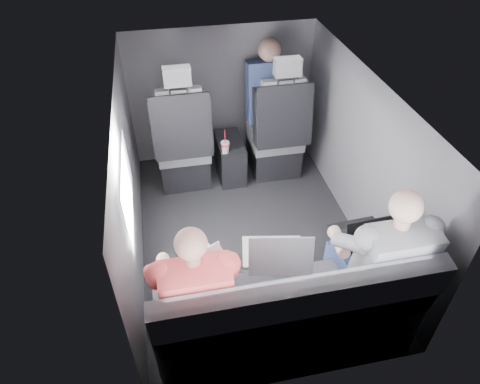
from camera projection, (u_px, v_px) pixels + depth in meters
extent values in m
plane|color=black|center=(249.00, 235.00, 3.67)|extent=(2.60, 2.60, 0.00)
plane|color=#B2B2AD|center=(252.00, 89.00, 2.81)|extent=(2.60, 2.60, 0.00)
cube|color=#56565B|center=(130.00, 186.00, 3.10)|extent=(0.02, 2.60, 1.35)
cube|color=#56565B|center=(361.00, 158.00, 3.38)|extent=(0.02, 2.60, 1.35)
cube|color=#56565B|center=(222.00, 95.00, 4.22)|extent=(1.80, 0.02, 1.35)
cube|color=#56565B|center=(304.00, 316.00, 2.25)|extent=(1.80, 0.02, 1.35)
cube|color=white|center=(127.00, 187.00, 2.73)|extent=(0.02, 0.75, 0.42)
cube|color=black|center=(284.00, 109.00, 3.74)|extent=(0.35, 0.11, 0.59)
cube|color=black|center=(185.00, 165.00, 4.20)|extent=(0.46, 0.48, 0.30)
cube|color=#5A5A5F|center=(183.00, 147.00, 4.04)|extent=(0.48, 0.46, 0.14)
cube|color=#5A5A5F|center=(181.00, 123.00, 3.65)|extent=(0.38, 0.18, 0.61)
cube|color=black|center=(156.00, 129.00, 3.64)|extent=(0.08, 0.21, 0.53)
cube|color=black|center=(207.00, 123.00, 3.70)|extent=(0.08, 0.21, 0.53)
cube|color=black|center=(182.00, 128.00, 3.61)|extent=(0.50, 0.11, 0.58)
cube|color=#5A5A5F|center=(177.00, 76.00, 3.34)|extent=(0.22, 0.10, 0.15)
cube|color=black|center=(273.00, 155.00, 4.34)|extent=(0.46, 0.48, 0.30)
cube|color=#5A5A5F|center=(275.00, 136.00, 4.18)|extent=(0.48, 0.46, 0.14)
cube|color=#5A5A5F|center=(283.00, 113.00, 3.79)|extent=(0.38, 0.18, 0.61)
cube|color=black|center=(259.00, 118.00, 3.78)|extent=(0.08, 0.21, 0.53)
cube|color=black|center=(306.00, 113.00, 3.84)|extent=(0.08, 0.21, 0.53)
cube|color=black|center=(285.00, 117.00, 3.75)|extent=(0.50, 0.11, 0.58)
cube|color=#5A5A5F|center=(288.00, 67.00, 3.48)|extent=(0.22, 0.10, 0.15)
cube|color=black|center=(230.00, 158.00, 4.21)|extent=(0.24, 0.48, 0.40)
cylinder|color=black|center=(227.00, 148.00, 3.98)|extent=(0.09, 0.09, 0.01)
cylinder|color=black|center=(239.00, 146.00, 4.00)|extent=(0.09, 0.09, 0.01)
cube|color=#5A5A5F|center=(284.00, 320.00, 2.75)|extent=(1.60, 0.50, 0.45)
cube|color=#5A5A5F|center=(301.00, 307.00, 2.29)|extent=(1.60, 0.17, 0.47)
cylinder|color=red|center=(225.00, 144.00, 3.87)|extent=(0.08, 0.08, 0.02)
cylinder|color=white|center=(225.00, 143.00, 3.86)|extent=(0.08, 0.08, 0.01)
cylinder|color=red|center=(225.00, 136.00, 3.82)|extent=(0.01, 0.01, 0.13)
cube|color=white|center=(195.00, 268.00, 2.62)|extent=(0.45, 0.41, 0.02)
cube|color=silver|center=(195.00, 269.00, 2.60)|extent=(0.33, 0.27, 0.00)
cube|color=white|center=(193.00, 257.00, 2.67)|extent=(0.12, 0.10, 0.00)
cube|color=white|center=(197.00, 275.00, 2.40)|extent=(0.36, 0.24, 0.25)
cube|color=white|center=(197.00, 274.00, 2.41)|extent=(0.31, 0.20, 0.22)
cube|color=#B3B3B8|center=(273.00, 252.00, 2.72)|extent=(0.43, 0.33, 0.02)
cube|color=silver|center=(273.00, 252.00, 2.70)|extent=(0.34, 0.20, 0.00)
cube|color=#B3B3B8|center=(270.00, 242.00, 2.77)|extent=(0.12, 0.08, 0.00)
cube|color=#B3B3B8|center=(281.00, 257.00, 2.51)|extent=(0.39, 0.15, 0.25)
cube|color=white|center=(281.00, 256.00, 2.52)|extent=(0.34, 0.12, 0.22)
cube|color=black|center=(358.00, 233.00, 2.85)|extent=(0.35, 0.26, 0.02)
cube|color=black|center=(359.00, 233.00, 2.83)|extent=(0.29, 0.15, 0.00)
cube|color=black|center=(354.00, 224.00, 2.90)|extent=(0.11, 0.06, 0.00)
cube|color=black|center=(371.00, 236.00, 2.66)|extent=(0.34, 0.09, 0.23)
cube|color=white|center=(371.00, 235.00, 2.67)|extent=(0.30, 0.07, 0.19)
cube|color=#36363B|center=(178.00, 294.00, 2.56)|extent=(0.14, 0.41, 0.12)
cube|color=#36363B|center=(211.00, 289.00, 2.59)|extent=(0.14, 0.41, 0.12)
cube|color=#36363B|center=(179.00, 295.00, 2.90)|extent=(0.12, 0.12, 0.45)
cube|color=#36363B|center=(209.00, 290.00, 2.94)|extent=(0.12, 0.12, 0.45)
cube|color=#DE494D|center=(196.00, 295.00, 2.28)|extent=(0.37, 0.25, 0.50)
sphere|color=tan|center=(191.00, 244.00, 2.08)|extent=(0.17, 0.17, 0.17)
cylinder|color=tan|center=(160.00, 271.00, 2.52)|extent=(0.10, 0.26, 0.11)
cylinder|color=tan|center=(222.00, 261.00, 2.58)|extent=(0.10, 0.26, 0.11)
cube|color=navy|center=(353.00, 265.00, 2.73)|extent=(0.15, 0.43, 0.13)
cube|color=navy|center=(385.00, 260.00, 2.77)|extent=(0.15, 0.43, 0.13)
cube|color=navy|center=(334.00, 268.00, 3.09)|extent=(0.13, 0.13, 0.45)
cube|color=navy|center=(362.00, 263.00, 3.12)|extent=(0.13, 0.13, 0.45)
cube|color=gray|center=(392.00, 260.00, 2.44)|extent=(0.40, 0.27, 0.54)
sphere|color=#DFAD98|center=(406.00, 206.00, 2.22)|extent=(0.18, 0.18, 0.18)
cylinder|color=#DFAD98|center=(339.00, 242.00, 2.68)|extent=(0.11, 0.27, 0.12)
cylinder|color=#DFAD98|center=(397.00, 233.00, 2.74)|extent=(0.11, 0.27, 0.12)
cube|color=navy|center=(268.00, 91.00, 4.05)|extent=(0.41, 0.26, 0.59)
sphere|color=tan|center=(269.00, 50.00, 3.82)|extent=(0.20, 0.20, 0.20)
cube|color=navy|center=(265.00, 115.00, 4.28)|extent=(0.35, 0.41, 0.12)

